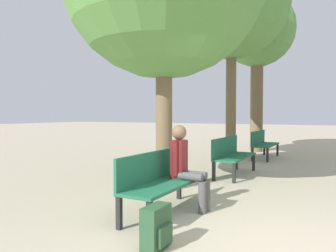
{
  "coord_description": "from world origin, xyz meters",
  "views": [
    {
      "loc": [
        0.6,
        -3.23,
        1.37
      ],
      "look_at": [
        -3.54,
        4.44,
        1.05
      ],
      "focal_mm": 35.0,
      "sensor_mm": 36.0,
      "label": 1
    }
  ],
  "objects_px": {
    "bench_row_0": "(161,178)",
    "person_seated": "(186,165)",
    "bench_row_2": "(263,142)",
    "tree_row_1": "(232,2)",
    "tree_row_2": "(257,32)",
    "backpack": "(157,228)",
    "bench_row_1": "(231,153)"
  },
  "relations": [
    {
      "from": "person_seated",
      "to": "bench_row_1",
      "type": "bearing_deg",
      "value": 94.62
    },
    {
      "from": "tree_row_2",
      "to": "person_seated",
      "type": "height_order",
      "value": "tree_row_2"
    },
    {
      "from": "bench_row_0",
      "to": "backpack",
      "type": "bearing_deg",
      "value": -62.45
    },
    {
      "from": "bench_row_2",
      "to": "tree_row_1",
      "type": "xyz_separation_m",
      "value": [
        -0.62,
        -1.28,
        4.02
      ]
    },
    {
      "from": "bench_row_0",
      "to": "tree_row_1",
      "type": "xyz_separation_m",
      "value": [
        -0.62,
        5.11,
        4.02
      ]
    },
    {
      "from": "bench_row_0",
      "to": "person_seated",
      "type": "height_order",
      "value": "person_seated"
    },
    {
      "from": "bench_row_0",
      "to": "backpack",
      "type": "height_order",
      "value": "bench_row_0"
    },
    {
      "from": "bench_row_2",
      "to": "bench_row_0",
      "type": "bearing_deg",
      "value": -90.0
    },
    {
      "from": "bench_row_0",
      "to": "person_seated",
      "type": "bearing_deg",
      "value": 54.31
    },
    {
      "from": "bench_row_2",
      "to": "person_seated",
      "type": "relative_size",
      "value": 1.39
    },
    {
      "from": "tree_row_1",
      "to": "tree_row_2",
      "type": "distance_m",
      "value": 3.07
    },
    {
      "from": "backpack",
      "to": "bench_row_0",
      "type": "bearing_deg",
      "value": 117.55
    },
    {
      "from": "bench_row_0",
      "to": "tree_row_1",
      "type": "relative_size",
      "value": 0.27
    },
    {
      "from": "bench_row_0",
      "to": "person_seated",
      "type": "xyz_separation_m",
      "value": [
        0.23,
        0.32,
        0.16
      ]
    },
    {
      "from": "tree_row_2",
      "to": "backpack",
      "type": "relative_size",
      "value": 13.12
    },
    {
      "from": "tree_row_1",
      "to": "person_seated",
      "type": "relative_size",
      "value": 5.06
    },
    {
      "from": "bench_row_2",
      "to": "backpack",
      "type": "bearing_deg",
      "value": -85.75
    },
    {
      "from": "person_seated",
      "to": "backpack",
      "type": "relative_size",
      "value": 2.76
    },
    {
      "from": "backpack",
      "to": "tree_row_2",
      "type": "bearing_deg",
      "value": 97.24
    },
    {
      "from": "tree_row_2",
      "to": "bench_row_0",
      "type": "bearing_deg",
      "value": -85.66
    },
    {
      "from": "tree_row_1",
      "to": "person_seated",
      "type": "xyz_separation_m",
      "value": [
        0.85,
        -4.78,
        -3.86
      ]
    },
    {
      "from": "tree_row_1",
      "to": "backpack",
      "type": "relative_size",
      "value": 13.95
    },
    {
      "from": "bench_row_2",
      "to": "backpack",
      "type": "relative_size",
      "value": 3.83
    },
    {
      "from": "tree_row_1",
      "to": "person_seated",
      "type": "bearing_deg",
      "value": -79.9
    },
    {
      "from": "tree_row_1",
      "to": "person_seated",
      "type": "height_order",
      "value": "tree_row_1"
    },
    {
      "from": "bench_row_2",
      "to": "person_seated",
      "type": "height_order",
      "value": "person_seated"
    },
    {
      "from": "bench_row_1",
      "to": "backpack",
      "type": "distance_m",
      "value": 4.29
    },
    {
      "from": "tree_row_1",
      "to": "backpack",
      "type": "height_order",
      "value": "tree_row_1"
    },
    {
      "from": "bench_row_0",
      "to": "tree_row_1",
      "type": "height_order",
      "value": "tree_row_1"
    },
    {
      "from": "tree_row_2",
      "to": "person_seated",
      "type": "xyz_separation_m",
      "value": [
        0.85,
        -7.85,
        -3.69
      ]
    },
    {
      "from": "bench_row_2",
      "to": "person_seated",
      "type": "xyz_separation_m",
      "value": [
        0.23,
        -6.06,
        0.16
      ]
    },
    {
      "from": "tree_row_2",
      "to": "bench_row_2",
      "type": "bearing_deg",
      "value": -70.87
    }
  ]
}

